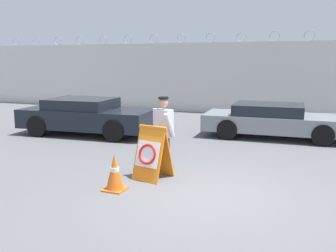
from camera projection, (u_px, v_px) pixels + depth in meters
The scene contains 7 objects.
ground_plane at pixel (206, 196), 7.08m from camera, with size 90.00×90.00×0.00m, color #5B5B5E.
perimeter_wall at pixel (272, 79), 17.02m from camera, with size 36.00×0.30×3.81m.
barricade_sign at pixel (152, 153), 8.02m from camera, with size 0.78×0.82×1.15m.
security_guard at pixel (163, 130), 8.50m from camera, with size 0.60×0.52×1.72m.
traffic_cone_mid at pixel (115, 172), 7.34m from camera, with size 0.42×0.42×0.73m.
parked_car_front_coupe at pixel (87, 116), 12.88m from camera, with size 4.65×2.24×1.23m.
parked_car_rear_sedan at pixel (274, 120), 12.35m from camera, with size 4.68×2.07×1.11m.
Camera 1 is at (1.78, -6.54, 2.53)m, focal length 40.00 mm.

